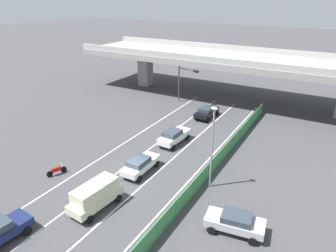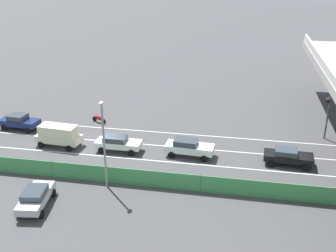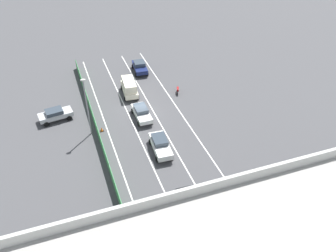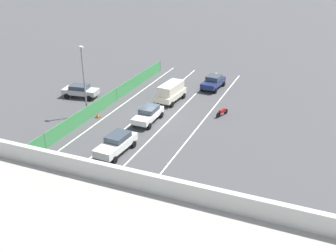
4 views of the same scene
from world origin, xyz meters
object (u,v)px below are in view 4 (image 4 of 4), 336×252
Objects in this scene: motorcycle at (222,112)px; parked_wagon_silver at (80,90)px; car_sedan_navy at (213,82)px; street_lamp at (84,75)px; car_hatchback_white at (116,143)px; car_sedan_white at (148,114)px; traffic_light at (76,220)px; traffic_cone at (98,115)px; car_van_cream at (171,91)px; car_sedan_black at (48,202)px.

parked_wagon_silver reaches higher than motorcycle.
parked_wagon_silver is at bearing 33.50° from car_sedan_navy.
car_hatchback_white is at bearing 139.49° from street_lamp.
traffic_light is at bearing 105.30° from car_sedan_white.
traffic_cone is at bearing 57.08° from car_sedan_navy.
car_sedan_navy reaches higher than car_hatchback_white.
street_lamp reaches higher than parked_wagon_silver.
street_lamp reaches higher than traffic_light.
car_sedan_white is 5.63m from traffic_cone.
car_van_cream reaches higher than motorcycle.
car_sedan_black is 22.43m from parked_wagon_silver.
parked_wagon_silver is (17.31, 1.08, 0.42)m from motorcycle.
car_van_cream is at bearing -89.61° from car_sedan_black.
car_sedan_navy is 17.36m from street_lamp.
motorcycle is at bearing -155.84° from traffic_cone.
traffic_cone is at bearing 11.25° from car_sedan_white.
traffic_light reaches higher than car_van_cream.
street_lamp reaches higher than motorcycle.
car_hatchback_white is at bearing 136.10° from parked_wagon_silver.
car_hatchback_white is at bearing 81.00° from car_sedan_navy.
traffic_light is (-5.43, 4.04, 3.18)m from car_sedan_black.
car_sedan_navy is 16.22m from traffic_cone.
parked_wagon_silver is 0.78× the size of traffic_light.
street_lamp is 4.51m from traffic_cone.
traffic_cone is (8.81, 13.60, -0.65)m from car_sedan_navy.
car_sedan_navy is 0.59× the size of street_lamp.
motorcycle is at bearing 112.68° from car_sedan_navy.
street_lamp is at bearing 22.17° from motorcycle.
car_sedan_navy reaches higher than traffic_cone.
car_sedan_black is 29.07m from car_sedan_navy.
parked_wagon_silver is at bearing -43.90° from car_hatchback_white.
traffic_light reaches higher than motorcycle.
parked_wagon_silver is at bearing -40.76° from traffic_cone.
car_sedan_black is 21.78m from motorcycle.
car_sedan_black is 22.64m from car_van_cream.
motorcycle is at bearing -157.83° from street_lamp.
parked_wagon_silver reaches higher than traffic_cone.
traffic_cone is at bearing -178.83° from street_lamp.
car_van_cream is 7.09m from car_sedan_navy.
street_lamp reaches higher than car_sedan_navy.
car_sedan_navy is (-3.15, -28.89, 0.05)m from car_sedan_black.
motorcycle is at bearing -176.44° from parked_wagon_silver.
street_lamp is at bearing -65.54° from car_sedan_black.
car_hatchback_white is 14.70m from traffic_light.
car_van_cream is 1.06× the size of car_sedan_white.
parked_wagon_silver is at bearing -49.27° from street_lamp.
car_sedan_black is 1.01× the size of car_sedan_white.
parked_wagon_silver is 28.89m from traffic_light.
car_hatchback_white is 0.62× the size of street_lamp.
car_sedan_white is 1.01× the size of parked_wagon_silver.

